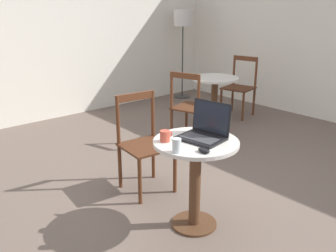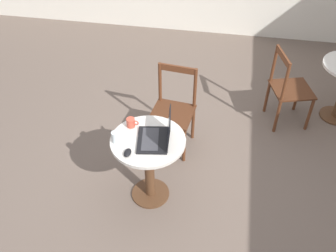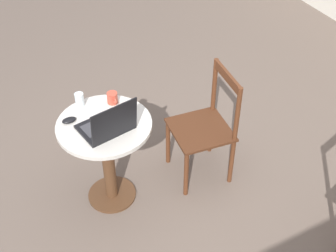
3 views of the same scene
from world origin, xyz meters
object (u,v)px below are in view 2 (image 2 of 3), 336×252
laptop (158,136)px  mug (131,123)px  drinking_glass (115,137)px  mouse (128,153)px  chair_near_back (173,111)px  chair_mid_left (288,89)px  cafe_table_near (149,156)px

laptop → mug: laptop is taller
drinking_glass → mouse: bearing=-42.7°
mug → chair_near_back: bearing=66.2°
laptop → mouse: laptop is taller
chair_mid_left → mug: chair_mid_left is taller
cafe_table_near → mug: 0.34m
laptop → mouse: 0.30m
mug → drinking_glass: size_ratio=1.10×
chair_near_back → laptop: (-0.00, -0.78, 0.33)m
mouse → mug: bearing=99.8°
chair_near_back → drinking_glass: bearing=-112.9°
drinking_glass → cafe_table_near: bearing=15.3°
chair_mid_left → laptop: laptop is taller
laptop → cafe_table_near: bearing=179.6°
cafe_table_near → drinking_glass: bearing=-164.7°
chair_near_back → chair_mid_left: 1.39m
chair_mid_left → cafe_table_near: bearing=-133.2°
cafe_table_near → mug: (-0.19, 0.15, 0.25)m
laptop → chair_mid_left: bearing=48.7°
cafe_table_near → chair_near_back: 0.79m
cafe_table_near → laptop: bearing=-0.4°
mouse → mug: mug is taller
chair_mid_left → mouse: bearing=-132.0°
mouse → drinking_glass: bearing=137.3°
chair_near_back → laptop: size_ratio=2.45×
cafe_table_near → chair_near_back: (0.09, 0.78, -0.07)m
mug → chair_mid_left: bearing=39.9°
laptop → drinking_glass: (-0.36, -0.07, -0.00)m
mouse → chair_mid_left: bearing=48.0°
cafe_table_near → laptop: 0.27m
chair_mid_left → mug: size_ratio=8.26×
cafe_table_near → mug: mug is taller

